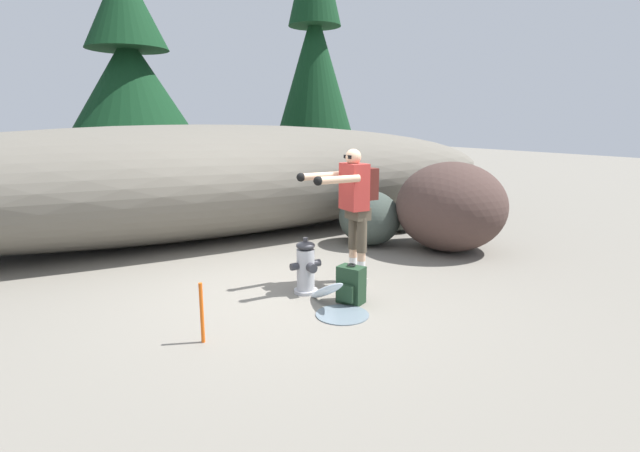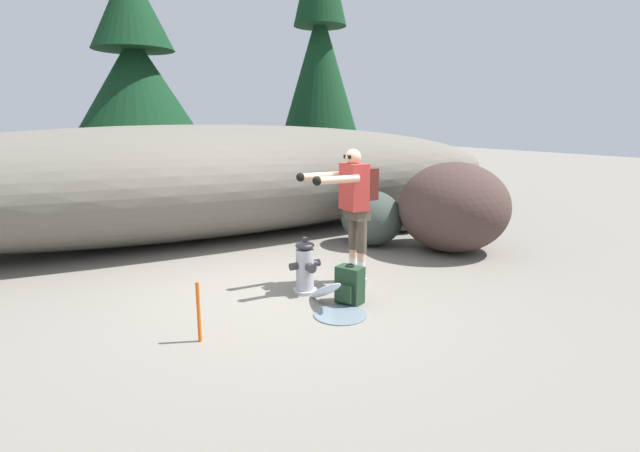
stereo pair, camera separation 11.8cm
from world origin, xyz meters
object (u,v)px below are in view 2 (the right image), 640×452
at_px(boulder_small, 372,218).
at_px(survey_stake, 199,312).
at_px(utility_worker, 354,200).
at_px(boulder_mid, 400,219).
at_px(spare_backpack, 350,285).
at_px(boulder_large, 453,207).
at_px(fire_hydrant, 305,268).

relative_size(boulder_small, survey_stake, 1.91).
height_order(utility_worker, boulder_mid, utility_worker).
xyz_separation_m(spare_backpack, boulder_large, (2.74, 1.19, 0.51)).
bearing_deg(boulder_mid, fire_hydrant, -145.65).
relative_size(utility_worker, survey_stake, 2.92).
height_order(boulder_large, boulder_mid, boulder_large).
height_order(boulder_large, survey_stake, boulder_large).
distance_m(fire_hydrant, utility_worker, 1.06).
bearing_deg(utility_worker, boulder_mid, -137.61).
bearing_deg(fire_hydrant, survey_stake, -154.33).
xyz_separation_m(spare_backpack, boulder_small, (1.81, 2.16, 0.25)).
bearing_deg(boulder_small, utility_worker, -131.28).
bearing_deg(survey_stake, boulder_small, 32.67).
distance_m(fire_hydrant, boulder_large, 3.12).
distance_m(fire_hydrant, boulder_small, 2.64).
relative_size(boulder_mid, survey_stake, 1.33).
height_order(fire_hydrant, boulder_mid, fire_hydrant).
height_order(boulder_large, boulder_small, boulder_large).
relative_size(fire_hydrant, survey_stake, 1.17).
distance_m(utility_worker, boulder_mid, 3.44).
xyz_separation_m(fire_hydrant, survey_stake, (-1.52, -0.73, -0.02)).
bearing_deg(boulder_mid, utility_worker, -138.74).
distance_m(boulder_small, survey_stake, 4.31).
xyz_separation_m(boulder_large, survey_stake, (-4.56, -1.36, -0.43)).
bearing_deg(survey_stake, boulder_large, 16.60).
bearing_deg(boulder_small, fire_hydrant, -142.86).
distance_m(spare_backpack, survey_stake, 1.82).
bearing_deg(boulder_mid, spare_backpack, -136.58).
bearing_deg(fire_hydrant, utility_worker, -0.73).
bearing_deg(fire_hydrant, boulder_large, 11.67).
distance_m(utility_worker, survey_stake, 2.47).
xyz_separation_m(boulder_small, survey_stake, (-3.63, -2.33, -0.17)).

